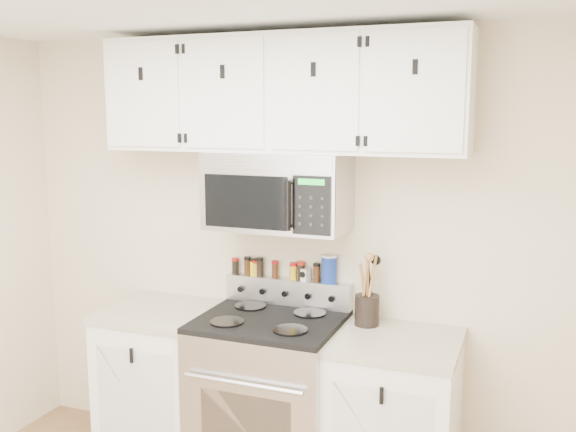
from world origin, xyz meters
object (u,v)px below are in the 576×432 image
object	(u,v)px
range	(270,399)
microwave	(278,191)
salt_canister	(329,269)
utensil_crock	(367,308)

from	to	relation	value
range	microwave	xyz separation A→B (m)	(0.00, 0.13, 1.14)
microwave	salt_canister	size ratio (longest dim) A/B	4.72
range	salt_canister	xyz separation A→B (m)	(0.25, 0.28, 0.69)
utensil_crock	salt_canister	size ratio (longest dim) A/B	2.38
microwave	utensil_crock	size ratio (longest dim) A/B	1.98
microwave	salt_canister	world-z (taller)	microwave
utensil_crock	range	bearing A→B (deg)	-161.40
utensil_crock	salt_canister	bearing A→B (deg)	155.48
utensil_crock	salt_canister	world-z (taller)	utensil_crock
range	utensil_crock	world-z (taller)	utensil_crock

